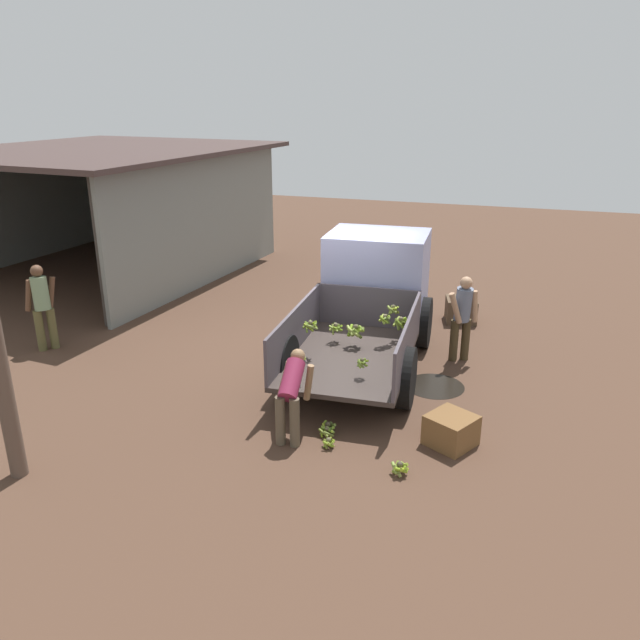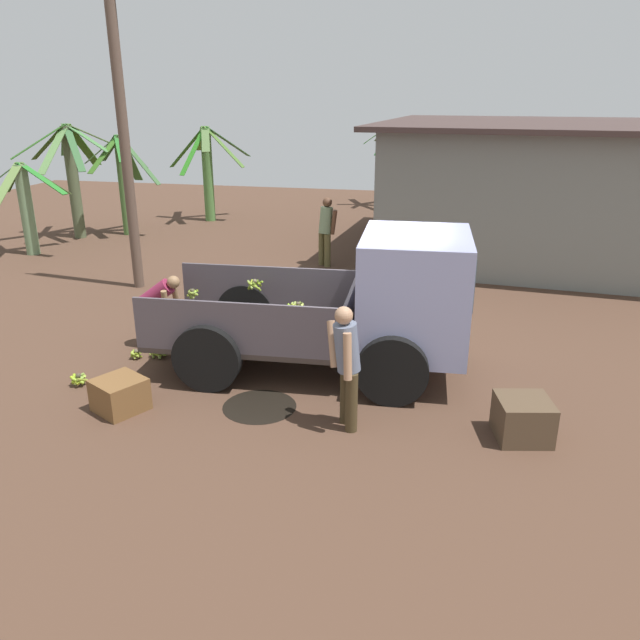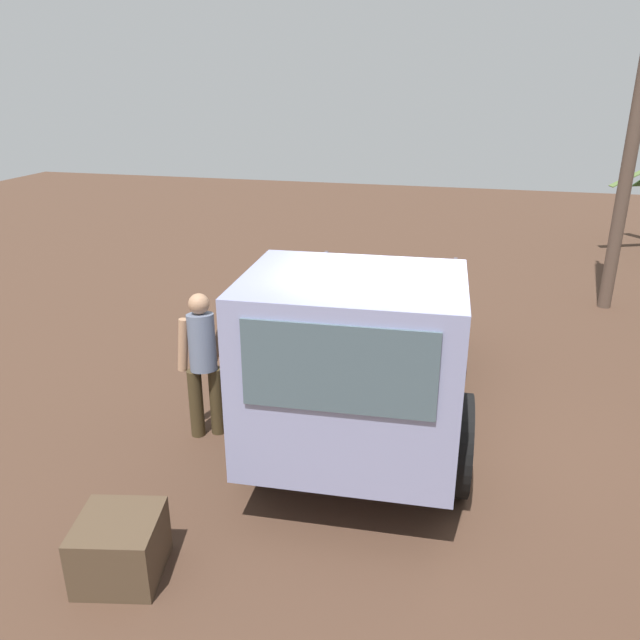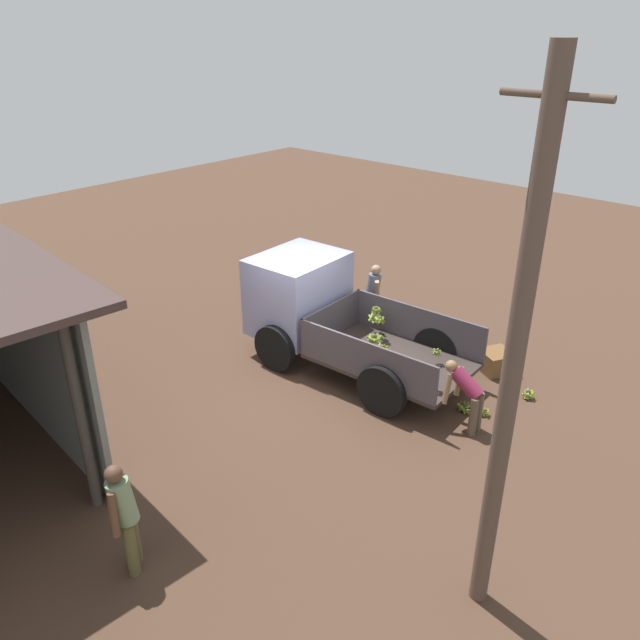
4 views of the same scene
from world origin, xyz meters
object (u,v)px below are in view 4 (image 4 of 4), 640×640
object	(u,v)px
utility_pole	(512,373)
person_bystander_near_shed	(124,513)
banana_bunch_on_ground_1	(467,408)
wooden_crate_1	(298,298)
banana_bunch_on_ground_3	(463,406)
person_foreground_visitor	(373,295)
person_worker_loading	(467,392)
wooden_crate_0	(496,361)
banana_bunch_on_ground_2	(485,411)
cargo_truck	(315,307)
banana_bunch_on_ground_0	(528,394)

from	to	relation	value
utility_pole	person_bystander_near_shed	size ratio (longest dim) A/B	3.85
banana_bunch_on_ground_1	wooden_crate_1	xyz separation A→B (m)	(5.60, -1.31, 0.17)
person_bystander_near_shed	utility_pole	bearing A→B (deg)	166.31
banana_bunch_on_ground_3	wooden_crate_1	xyz separation A→B (m)	(5.52, -1.32, 0.15)
banana_bunch_on_ground_3	utility_pole	bearing A→B (deg)	122.55
person_foreground_visitor	person_worker_loading	size ratio (longest dim) A/B	1.31
person_foreground_visitor	person_bystander_near_shed	bearing A→B (deg)	-104.32
banana_bunch_on_ground_1	wooden_crate_0	world-z (taller)	wooden_crate_0
person_foreground_visitor	banana_bunch_on_ground_2	distance (m)	4.04
utility_pole	banana_bunch_on_ground_1	size ratio (longest dim) A/B	27.03
cargo_truck	person_bystander_near_shed	size ratio (longest dim) A/B	2.86
person_bystander_near_shed	banana_bunch_on_ground_3	size ratio (longest dim) A/B	7.29
person_foreground_visitor	person_bystander_near_shed	world-z (taller)	person_bystander_near_shed
person_worker_loading	utility_pole	bearing A→B (deg)	119.28
banana_bunch_on_ground_0	person_worker_loading	bearing A→B (deg)	74.73
utility_pole	banana_bunch_on_ground_0	world-z (taller)	utility_pole
utility_pole	person_foreground_visitor	world-z (taller)	utility_pole
wooden_crate_1	cargo_truck	bearing A→B (deg)	142.42
wooden_crate_1	banana_bunch_on_ground_3	bearing A→B (deg)	166.60
cargo_truck	utility_pole	world-z (taller)	utility_pole
person_foreground_visitor	person_bystander_near_shed	size ratio (longest dim) A/B	0.98
person_worker_loading	person_bystander_near_shed	bearing A→B (deg)	70.03
banana_bunch_on_ground_0	banana_bunch_on_ground_3	bearing A→B (deg)	59.30
utility_pole	person_foreground_visitor	distance (m)	7.91
person_bystander_near_shed	wooden_crate_1	bearing A→B (deg)	-110.91
wooden_crate_0	wooden_crate_1	size ratio (longest dim) A/B	0.93
person_worker_loading	cargo_truck	bearing A→B (deg)	-7.49
person_foreground_visitor	banana_bunch_on_ground_2	size ratio (longest dim) A/B	8.27
banana_bunch_on_ground_1	banana_bunch_on_ground_3	xyz separation A→B (m)	(0.08, 0.00, 0.02)
utility_pole	person_foreground_visitor	size ratio (longest dim) A/B	3.94
person_bystander_near_shed	wooden_crate_1	size ratio (longest dim) A/B	2.61
person_foreground_visitor	person_bystander_near_shed	xyz separation A→B (m)	(-1.92, 7.73, 0.02)
cargo_truck	person_foreground_visitor	distance (m)	1.78
cargo_truck	person_worker_loading	xyz separation A→B (m)	(-3.79, 0.25, -0.41)
wooden_crate_0	utility_pole	bearing A→B (deg)	115.50
banana_bunch_on_ground_0	banana_bunch_on_ground_2	bearing A→B (deg)	72.38
wooden_crate_0	banana_bunch_on_ground_0	bearing A→B (deg)	151.33
person_worker_loading	banana_bunch_on_ground_3	distance (m)	0.83
person_foreground_visitor	wooden_crate_0	distance (m)	3.15
person_bystander_near_shed	banana_bunch_on_ground_1	world-z (taller)	person_bystander_near_shed
person_worker_loading	person_foreground_visitor	bearing A→B (deg)	-32.86
person_foreground_visitor	banana_bunch_on_ground_2	xyz separation A→B (m)	(-3.70, 1.40, -0.82)
banana_bunch_on_ground_1	banana_bunch_on_ground_2	bearing A→B (deg)	-156.99
banana_bunch_on_ground_0	banana_bunch_on_ground_2	world-z (taller)	banana_bunch_on_ground_0
person_worker_loading	person_bystander_near_shed	distance (m)	5.97
cargo_truck	banana_bunch_on_ground_0	xyz separation A→B (m)	(-4.24, -1.43, -1.04)
utility_pole	wooden_crate_1	world-z (taller)	utility_pole
banana_bunch_on_ground_1	wooden_crate_1	world-z (taller)	wooden_crate_1
banana_bunch_on_ground_3	wooden_crate_0	distance (m)	1.77
person_worker_loading	banana_bunch_on_ground_2	xyz separation A→B (m)	(-0.11, -0.59, -0.65)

